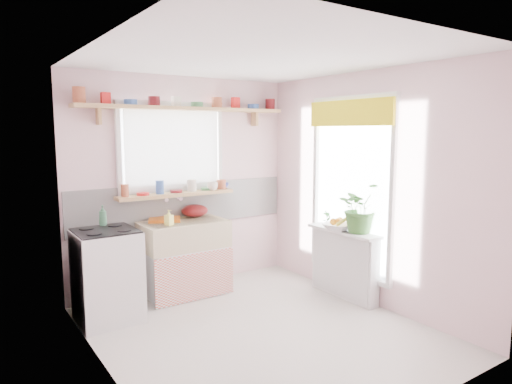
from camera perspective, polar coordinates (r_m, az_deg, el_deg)
room at (r=5.19m, az=1.07°, el=2.15°), size 3.20×3.20×3.20m
sink_unit at (r=5.33m, az=-8.91°, el=-8.08°), size 0.95×0.65×1.11m
cooker at (r=4.78m, az=-18.11°, el=-9.85°), size 0.58×0.58×0.93m
radiator_ledge at (r=5.29m, az=10.98°, el=-8.64°), size 0.22×0.95×0.78m
windowsill at (r=5.35m, az=-9.92°, el=-0.28°), size 1.40×0.22×0.04m
pine_shelf at (r=5.36m, az=-8.64°, el=10.26°), size 2.52×0.24×0.04m
shelf_crockery at (r=5.36m, az=-8.88°, el=11.06°), size 2.47×0.11×0.12m
sill_crockery at (r=5.33m, az=-10.11°, el=0.50°), size 1.35×0.11×0.12m
dish_tray at (r=5.29m, az=-11.35°, el=-3.40°), size 0.43×0.38×0.03m
colander at (r=5.50m, az=-7.69°, el=-2.31°), size 0.33×0.33×0.15m
jade_plant at (r=5.04m, az=12.91°, el=-1.89°), size 0.50×0.43×0.55m
fruit_bowl at (r=5.14m, az=10.19°, el=-4.30°), size 0.38×0.38×0.08m
herb_pot at (r=5.26m, az=8.86°, el=-3.38°), size 0.11×0.08×0.19m
soap_bottle_sink at (r=5.04m, az=-10.83°, el=-3.16°), size 0.10×0.10×0.17m
sill_cup at (r=5.49m, az=-5.46°, el=0.72°), size 0.17×0.17×0.10m
sill_bowl at (r=5.68m, az=-4.49°, el=0.80°), size 0.24×0.24×0.07m
shelf_vase at (r=5.62m, az=-4.90°, el=11.08°), size 0.13×0.13×0.13m
cooker_bottle at (r=4.87m, az=-18.61°, el=-2.79°), size 0.08×0.08×0.21m
fruit at (r=5.14m, az=10.20°, el=-3.62°), size 0.20×0.14×0.10m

